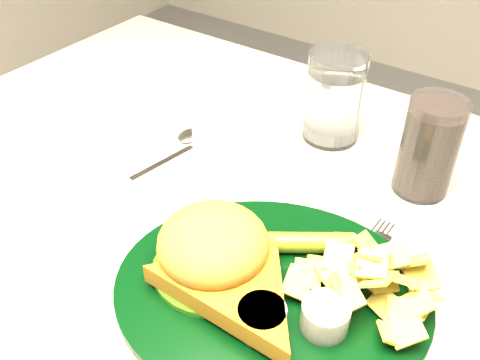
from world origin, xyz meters
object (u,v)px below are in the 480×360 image
at_px(cola_glass, 429,147).
at_px(fork_napkin, 345,280).
at_px(dinner_plate, 272,270).
at_px(water_glass, 334,97).

height_order(cola_glass, fork_napkin, cola_glass).
distance_m(dinner_plate, cola_glass, 0.28).
distance_m(cola_glass, fork_napkin, 0.22).
relative_size(water_glass, cola_glass, 1.01).
xyz_separation_m(water_glass, fork_napkin, (0.15, -0.25, -0.06)).
bearing_deg(dinner_plate, cola_glass, 51.97).
height_order(water_glass, fork_napkin, water_glass).
bearing_deg(cola_glass, water_glass, 164.22).
height_order(dinner_plate, cola_glass, cola_glass).
bearing_deg(dinner_plate, water_glass, 82.08).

